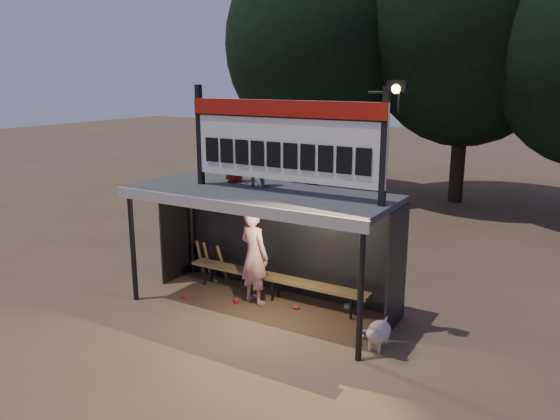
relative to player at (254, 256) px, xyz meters
The scene contains 12 objects.
ground 1.03m from the player, 36.77° to the right, with size 80.00×80.00×0.00m, color brown.
player is the anchor object (origin of this frame).
child_a 1.93m from the player, 95.61° to the left, with size 0.56×0.43×1.14m, color gray.
child_b 2.04m from the player, 153.95° to the left, with size 0.54×0.35×1.10m, color maroon.
dugout_shelter 0.91m from the player, 10.31° to the left, with size 5.10×2.08×2.32m.
scoreboard_assembly 2.50m from the player, 14.04° to the right, with size 4.10×0.27×1.99m.
bench 0.70m from the player, 53.44° to the left, with size 4.00×0.35×0.48m.
tree_left 11.43m from the player, 110.87° to the left, with size 6.46×6.46×9.27m.
tree_mid 12.50m from the player, 83.63° to the left, with size 7.22×7.22×10.36m.
dog 2.92m from the player, 11.45° to the right, with size 0.36×0.81×0.49m.
bats 1.76m from the player, 158.16° to the left, with size 0.67×0.35×0.84m.
litter 1.09m from the player, ahead, with size 3.89×1.34×0.08m.
Camera 1 is at (5.30, -8.27, 4.34)m, focal length 35.00 mm.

